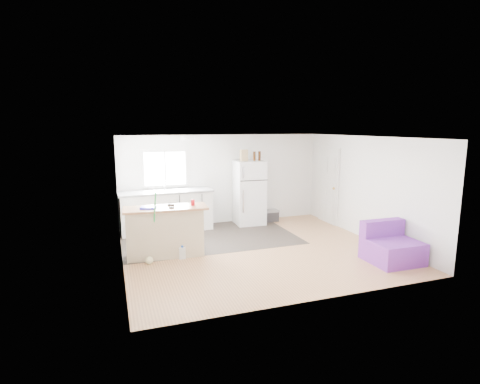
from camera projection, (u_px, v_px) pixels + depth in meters
name	position (u px, v px, depth m)	size (l,w,h in m)	color
room	(257.00, 195.00, 7.84)	(5.51, 5.01, 2.41)	#9C6841
vinyl_zone	(209.00, 237.00, 8.97)	(4.05, 2.50, 0.00)	#2D2521
window	(165.00, 169.00, 9.58)	(1.18, 0.06, 0.98)	white
interior_door	(329.00, 186.00, 10.19)	(0.11, 0.92, 2.10)	white
ceiling_fixture	(188.00, 138.00, 8.36)	(0.30, 0.30, 0.07)	white
kitchen_cabinets	(166.00, 211.00, 9.43)	(2.34, 0.81, 1.33)	white
peninsula	(165.00, 231.00, 7.59)	(1.69, 0.73, 1.02)	tan
refrigerator	(249.00, 193.00, 10.07)	(0.78, 0.74, 1.72)	white
cooler	(270.00, 215.00, 10.43)	(0.43, 0.30, 0.33)	#2A2A2C
purple_seat	(391.00, 247.00, 7.32)	(0.95, 0.90, 0.77)	purple
cleaner_jug	(182.00, 253.00, 7.48)	(0.14, 0.10, 0.28)	silver
mop	(150.00, 252.00, 7.23)	(0.27, 0.39, 1.41)	green
red_cup	(193.00, 202.00, 7.67)	(0.08, 0.08, 0.12)	red
blue_tray	(148.00, 208.00, 7.38)	(0.30, 0.22, 0.04)	#1415C2
tool_a	(171.00, 205.00, 7.66)	(0.14, 0.05, 0.03)	black
tool_b	(172.00, 208.00, 7.41)	(0.10, 0.04, 0.03)	black
cardboard_box	(244.00, 155.00, 9.84)	(0.20, 0.10, 0.30)	tan
bottle_left	(254.00, 156.00, 9.86)	(0.07, 0.07, 0.25)	#3A1E0A
bottle_right	(259.00, 156.00, 9.98)	(0.07, 0.07, 0.25)	#3A1E0A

